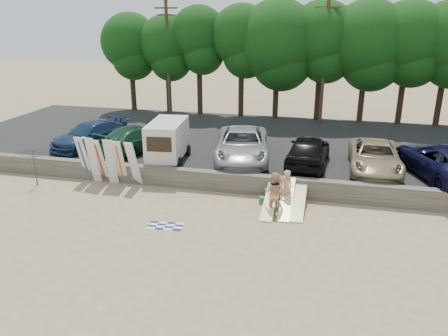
# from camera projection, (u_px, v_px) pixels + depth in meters

# --- Properties ---
(ground) EXTENTS (120.00, 120.00, 0.00)m
(ground) POSITION_uv_depth(u_px,v_px,m) (261.00, 221.00, 19.14)
(ground) COLOR tan
(ground) RESTS_ON ground
(seawall) EXTENTS (44.00, 0.50, 1.00)m
(seawall) POSITION_uv_depth(u_px,v_px,m) (270.00, 186.00, 21.72)
(seawall) COLOR #6B6356
(seawall) RESTS_ON ground
(parking_lot) EXTENTS (44.00, 14.50, 0.70)m
(parking_lot) POSITION_uv_depth(u_px,v_px,m) (286.00, 146.00, 28.65)
(parking_lot) COLOR #282828
(parking_lot) RESTS_ON ground
(treeline) EXTENTS (33.11, 6.45, 9.05)m
(treeline) POSITION_uv_depth(u_px,v_px,m) (325.00, 42.00, 32.56)
(treeline) COLOR #382616
(treeline) RESTS_ON parking_lot
(utility_poles) EXTENTS (25.80, 0.26, 9.00)m
(utility_poles) POSITION_uv_depth(u_px,v_px,m) (324.00, 60.00, 31.56)
(utility_poles) COLOR #473321
(utility_poles) RESTS_ON parking_lot
(box_trailer) EXTENTS (2.34, 3.72, 2.26)m
(box_trailer) POSITION_uv_depth(u_px,v_px,m) (167.00, 139.00, 24.40)
(box_trailer) COLOR beige
(box_trailer) RESTS_ON parking_lot
(car_0) EXTENTS (3.91, 5.69, 1.53)m
(car_0) POSITION_uv_depth(u_px,v_px,m) (90.00, 135.00, 27.20)
(car_0) COLOR navy
(car_0) RESTS_ON parking_lot
(car_1) EXTENTS (3.93, 5.70, 1.53)m
(car_1) POSITION_uv_depth(u_px,v_px,m) (138.00, 138.00, 26.44)
(car_1) COLOR #163F25
(car_1) RESTS_ON parking_lot
(car_2) EXTENTS (3.94, 6.70, 1.75)m
(car_2) POSITION_uv_depth(u_px,v_px,m) (242.00, 145.00, 24.68)
(car_2) COLOR #9C9CA1
(car_2) RESTS_ON parking_lot
(car_3) EXTENTS (2.43, 5.25, 1.74)m
(car_3) POSITION_uv_depth(u_px,v_px,m) (308.00, 151.00, 23.64)
(car_3) COLOR black
(car_3) RESTS_ON parking_lot
(car_4) EXTENTS (2.59, 5.55, 1.54)m
(car_4) POSITION_uv_depth(u_px,v_px,m) (375.00, 157.00, 22.94)
(car_4) COLOR #9C8963
(car_4) RESTS_ON parking_lot
(car_5) EXTENTS (4.62, 6.76, 1.72)m
(car_5) POSITION_uv_depth(u_px,v_px,m) (443.00, 161.00, 22.06)
(car_5) COLOR black
(car_5) RESTS_ON parking_lot
(surfboard_upright_0) EXTENTS (0.59, 0.76, 2.53)m
(surfboard_upright_0) POSITION_uv_depth(u_px,v_px,m) (84.00, 159.00, 23.31)
(surfboard_upright_0) COLOR silver
(surfboard_upright_0) RESTS_ON ground
(surfboard_upright_1) EXTENTS (0.54, 0.61, 2.56)m
(surfboard_upright_1) POSITION_uv_depth(u_px,v_px,m) (93.00, 160.00, 23.04)
(surfboard_upright_1) COLOR silver
(surfboard_upright_1) RESTS_ON ground
(surfboard_upright_2) EXTENTS (0.57, 0.86, 2.50)m
(surfboard_upright_2) POSITION_uv_depth(u_px,v_px,m) (100.00, 161.00, 22.98)
(surfboard_upright_2) COLOR silver
(surfboard_upright_2) RESTS_ON ground
(surfboard_upright_3) EXTENTS (0.59, 0.69, 2.55)m
(surfboard_upright_3) POSITION_uv_depth(u_px,v_px,m) (111.00, 162.00, 22.74)
(surfboard_upright_3) COLOR silver
(surfboard_upright_3) RESTS_ON ground
(surfboard_upright_4) EXTENTS (0.54, 0.83, 2.51)m
(surfboard_upright_4) POSITION_uv_depth(u_px,v_px,m) (120.00, 162.00, 22.76)
(surfboard_upright_4) COLOR silver
(surfboard_upright_4) RESTS_ON ground
(surfboard_upright_5) EXTENTS (0.63, 0.89, 2.51)m
(surfboard_upright_5) POSITION_uv_depth(u_px,v_px,m) (134.00, 164.00, 22.52)
(surfboard_upright_5) COLOR silver
(surfboard_upright_5) RESTS_ON ground
(surfboard_low_0) EXTENTS (0.56, 2.93, 0.80)m
(surfboard_low_0) POSITION_uv_depth(u_px,v_px,m) (270.00, 201.00, 20.19)
(surfboard_low_0) COLOR #FBEE9E
(surfboard_low_0) RESTS_ON ground
(surfboard_low_1) EXTENTS (0.56, 2.85, 1.07)m
(surfboard_low_1) POSITION_uv_depth(u_px,v_px,m) (287.00, 199.00, 20.08)
(surfboard_low_1) COLOR #FBEE9E
(surfboard_low_1) RESTS_ON ground
(surfboard_low_2) EXTENTS (0.56, 2.90, 0.90)m
(surfboard_low_2) POSITION_uv_depth(u_px,v_px,m) (299.00, 201.00, 20.08)
(surfboard_low_2) COLOR #FBEE9E
(surfboard_low_2) RESTS_ON ground
(beachgoer_a) EXTENTS (0.80, 0.74, 1.83)m
(beachgoer_a) POSITION_uv_depth(u_px,v_px,m) (286.00, 189.00, 20.25)
(beachgoer_a) COLOR tan
(beachgoer_a) RESTS_ON ground
(beachgoer_b) EXTENTS (1.07, 0.91, 1.94)m
(beachgoer_b) POSITION_uv_depth(u_px,v_px,m) (274.00, 193.00, 19.66)
(beachgoer_b) COLOR tan
(beachgoer_b) RESTS_ON ground
(cooler) EXTENTS (0.41, 0.33, 0.32)m
(cooler) POSITION_uv_depth(u_px,v_px,m) (263.00, 200.00, 20.87)
(cooler) COLOR #248631
(cooler) RESTS_ON ground
(gear_bag) EXTENTS (0.37, 0.35, 0.22)m
(gear_bag) POSITION_uv_depth(u_px,v_px,m) (270.00, 197.00, 21.29)
(gear_bag) COLOR orange
(gear_bag) RESTS_ON ground
(beach_towel) EXTENTS (1.64, 1.64, 0.00)m
(beach_towel) POSITION_uv_depth(u_px,v_px,m) (165.00, 226.00, 18.66)
(beach_towel) COLOR white
(beach_towel) RESTS_ON ground
(beach_umbrella) EXTENTS (2.59, 2.55, 2.04)m
(beach_umbrella) POSITION_uv_depth(u_px,v_px,m) (36.00, 167.00, 22.75)
(beach_umbrella) COLOR #21222A
(beach_umbrella) RESTS_ON ground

